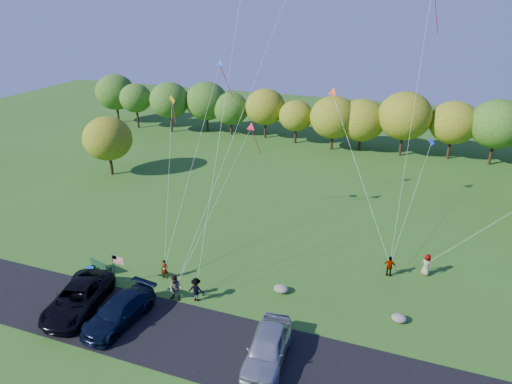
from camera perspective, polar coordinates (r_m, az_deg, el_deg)
ground at (r=32.81m, az=-4.75°, el=-13.52°), size 140.00×140.00×0.00m
asphalt_lane at (r=30.05m, az=-8.07°, el=-17.72°), size 44.00×6.00×0.06m
treeline at (r=62.67m, az=7.84°, el=9.49°), size 75.61×27.92×8.64m
minivan_dark at (r=33.67m, az=-21.38°, el=-12.27°), size 4.20×6.78×1.75m
minivan_navy at (r=31.71m, az=-16.75°, el=-14.12°), size 2.91×5.86×1.64m
minivan_silver at (r=27.80m, az=1.43°, el=-18.88°), size 2.64×5.61×1.86m
flyer_a at (r=35.28m, az=-11.35°, el=-9.48°), size 0.62×0.47×1.54m
flyer_b at (r=32.80m, az=-10.03°, el=-11.78°), size 0.95×0.75×1.94m
flyer_c at (r=32.60m, az=-7.48°, el=-12.00°), size 1.18×0.72×1.78m
flyer_d at (r=36.29m, az=16.37°, el=-8.91°), size 0.99×0.44×1.68m
flyer_e at (r=37.30m, az=20.54°, el=-8.50°), size 1.02×0.91×1.75m
park_bench at (r=37.46m, az=-18.97°, el=-8.73°), size 1.78×0.67×1.00m
trash_barrel at (r=36.94m, az=-20.02°, el=-9.52°), size 0.61×0.61×0.92m
flag_assembly at (r=34.74m, az=-17.06°, el=-8.50°), size 0.94×0.61×2.53m
boulder_near at (r=33.51m, az=3.17°, el=-12.00°), size 1.10×0.86×0.55m
boulder_far at (r=32.32m, az=17.46°, el=-14.80°), size 0.99×0.82×0.51m
kites_aloft at (r=38.08m, az=5.73°, el=22.30°), size 27.13×11.58×19.57m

